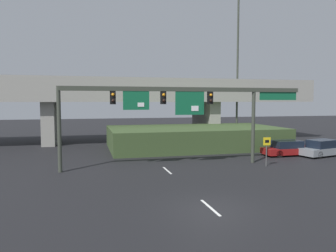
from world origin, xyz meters
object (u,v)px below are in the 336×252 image
parked_sedan_near_right (288,148)px  parked_sedan_mid_right (323,148)px  signal_gantry (181,101)px  speed_limit_sign (267,147)px  highway_light_pole_near (238,64)px

parked_sedan_near_right → parked_sedan_mid_right: size_ratio=0.95×
signal_gantry → speed_limit_sign: bearing=-14.1°
highway_light_pole_near → parked_sedan_near_right: size_ratio=3.79×
highway_light_pole_near → parked_sedan_near_right: 14.44m
highway_light_pole_near → parked_sedan_mid_right: 15.42m
speed_limit_sign → parked_sedan_mid_right: (7.46, 3.01, -0.80)m
speed_limit_sign → highway_light_pole_near: size_ratio=0.12×
parked_sedan_mid_right → speed_limit_sign: bearing=-171.3°
signal_gantry → highway_light_pole_near: size_ratio=1.03×
signal_gantry → parked_sedan_near_right: 11.95m
speed_limit_sign → parked_sedan_near_right: speed_limit_sign is taller
parked_sedan_near_right → speed_limit_sign: bearing=-139.1°
highway_light_pole_near → parked_sedan_mid_right: bearing=-78.6°
highway_light_pole_near → parked_sedan_near_right: highway_light_pole_near is taller
speed_limit_sign → parked_sedan_near_right: bearing=41.2°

